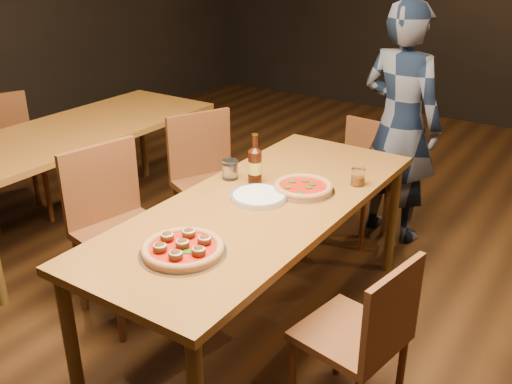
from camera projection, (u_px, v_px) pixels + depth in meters
The scene contains 15 objects.
ground at pixel (261, 327), 3.08m from camera, with size 9.00×9.00×0.00m, color black.
table_main at pixel (262, 215), 2.81m from camera, with size 0.80×2.00×0.75m.
table_left at pixel (78, 137), 3.90m from camera, with size 0.80×2.00×0.75m.
chair_main_nw at pixel (126, 233), 3.04m from camera, with size 0.45×0.45×0.97m, color #5C3518, non-canonical shape.
chair_main_sw at pixel (215, 186), 3.65m from camera, with size 0.44×0.44×0.95m, color #5C3518, non-canonical shape.
chair_main_e at pixel (350, 333), 2.38m from camera, with size 0.39×0.39×0.83m, color #5C3518, non-canonical shape.
chair_end at pixel (355, 180), 3.89m from camera, with size 0.39×0.39×0.83m, color #5C3518, non-canonical shape.
chair_nbr_left at pixel (9, 159), 4.10m from camera, with size 0.44×0.44×0.94m, color #5C3518, non-canonical shape.
pizza_meatball at pixel (183, 248), 2.31m from camera, with size 0.36×0.36×0.07m.
pizza_margherita at pixel (303, 187), 2.89m from camera, with size 0.32×0.32×0.04m.
plate_stack at pixel (259, 197), 2.80m from camera, with size 0.28×0.28×0.03m, color white.
beer_bottle at pixel (255, 166), 2.96m from camera, with size 0.07×0.07×0.26m.
water_glass at pixel (230, 169), 3.02m from camera, with size 0.08×0.08×0.10m, color white.
amber_glass at pixel (358, 177), 2.95m from camera, with size 0.07×0.07×0.09m, color #A14D12.
diner at pixel (400, 124), 3.76m from camera, with size 0.59×0.38×1.61m, color black.
Camera 1 is at (1.38, -2.11, 1.92)m, focal length 40.00 mm.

